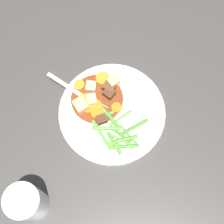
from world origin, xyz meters
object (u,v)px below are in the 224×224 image
carrot_slice_5 (84,101)px  potato_chunk_2 (92,100)px  carrot_slice_4 (88,108)px  carrot_slice_6 (79,85)px  carrot_slice_0 (117,108)px  potato_chunk_1 (113,82)px  carrot_slice_1 (95,106)px  potato_chunk_3 (92,87)px  fork (78,94)px  water_glass (27,202)px  dinner_plate (112,113)px  carrot_slice_3 (103,79)px  carrot_slice_2 (98,113)px  meat_chunk_1 (109,87)px  meat_chunk_0 (109,93)px  meat_chunk_2 (101,119)px  potato_chunk_0 (81,105)px

carrot_slice_5 → potato_chunk_2: 0.02m
carrot_slice_4 → carrot_slice_6: bearing=-20.5°
carrot_slice_0 → potato_chunk_1: (0.06, -0.04, 0.01)m
carrot_slice_1 → carrot_slice_6: 0.07m
potato_chunk_3 → carrot_slice_0: bearing=-171.1°
fork → water_glass: size_ratio=1.53×
carrot_slice_4 → potato_chunk_1: 0.09m
dinner_plate → carrot_slice_3: carrot_slice_3 is taller
dinner_plate → carrot_slice_5: size_ratio=7.73×
carrot_slice_2 → potato_chunk_1: size_ratio=1.35×
fork → carrot_slice_2: bearing=-177.0°
carrot_slice_1 → carrot_slice_4: (0.01, 0.02, -0.00)m
carrot_slice_3 → carrot_slice_6: carrot_slice_3 is taller
carrot_slice_6 → meat_chunk_1: meat_chunk_1 is taller
carrot_slice_1 → carrot_slice_4: carrot_slice_1 is taller
dinner_plate → carrot_slice_1: 0.04m
carrot_slice_2 → carrot_slice_6: 0.08m
carrot_slice_4 → meat_chunk_0: size_ratio=1.04×
potato_chunk_2 → meat_chunk_1: size_ratio=0.89×
potato_chunk_3 → carrot_slice_5: bearing=111.6°
carrot_slice_6 → potato_chunk_1: potato_chunk_1 is taller
carrot_slice_2 → meat_chunk_2: size_ratio=1.42×
carrot_slice_4 → meat_chunk_0: 0.06m
potato_chunk_1 → water_glass: size_ratio=0.22×
carrot_slice_2 → meat_chunk_1: bearing=-64.2°
carrot_slice_3 → fork: 0.07m
carrot_slice_6 → carrot_slice_4: bearing=159.5°
carrot_slice_1 → carrot_slice_3: 0.07m
potato_chunk_3 → meat_chunk_0: (-0.04, -0.02, -0.00)m
potato_chunk_1 → fork: bearing=66.9°
carrot_slice_5 → meat_chunk_1: bearing=-101.9°
potato_chunk_3 → potato_chunk_0: bearing=110.9°
carrot_slice_1 → fork: (0.05, 0.01, -0.00)m
meat_chunk_2 → carrot_slice_5: bearing=0.0°
carrot_slice_6 → fork: 0.02m
meat_chunk_2 → fork: size_ratio=0.14×
fork → dinner_plate: bearing=-160.6°
potato_chunk_0 → carrot_slice_1: bearing=-129.9°
carrot_slice_3 → potato_chunk_0: size_ratio=1.05×
fork → meat_chunk_0: bearing=-133.2°
carrot_slice_5 → potato_chunk_2: (-0.01, -0.01, 0.01)m
dinner_plate → meat_chunk_1: meat_chunk_1 is taller
carrot_slice_2 → carrot_slice_6: bearing=-7.8°
carrot_slice_4 → meat_chunk_0: bearing=-95.2°
potato_chunk_1 → fork: (0.04, 0.08, -0.01)m
potato_chunk_1 → meat_chunk_1: size_ratio=0.87×
carrot_slice_6 → potato_chunk_2: bearing=177.0°
carrot_slice_6 → potato_chunk_2: size_ratio=1.02×
carrot_slice_0 → meat_chunk_0: 0.04m
meat_chunk_1 → potato_chunk_1: bearing=-75.9°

